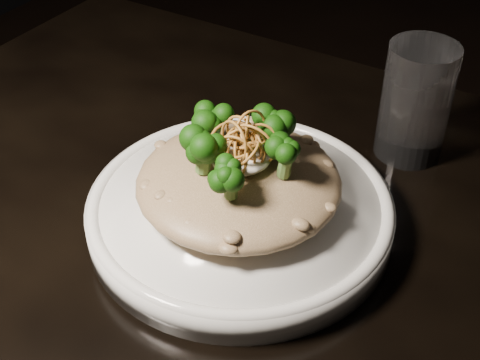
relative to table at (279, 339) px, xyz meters
The scene contains 7 objects.
table is the anchor object (origin of this frame).
plate 0.13m from the table, 148.64° to the left, with size 0.29×0.29×0.03m, color white.
risotto 0.16m from the table, 148.53° to the left, with size 0.19×0.19×0.04m, color brown.
broccoli 0.20m from the table, 145.33° to the left, with size 0.13×0.13×0.05m, color black, non-canonical shape.
cheese 0.18m from the table, 147.33° to the left, with size 0.06×0.06×0.02m, color white.
shallots 0.21m from the table, 147.35° to the left, with size 0.06×0.06×0.04m, color brown, non-canonical shape.
drinking_glass 0.28m from the table, 83.88° to the left, with size 0.07×0.07×0.13m, color white.
Camera 1 is at (0.18, -0.37, 1.19)m, focal length 50.00 mm.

